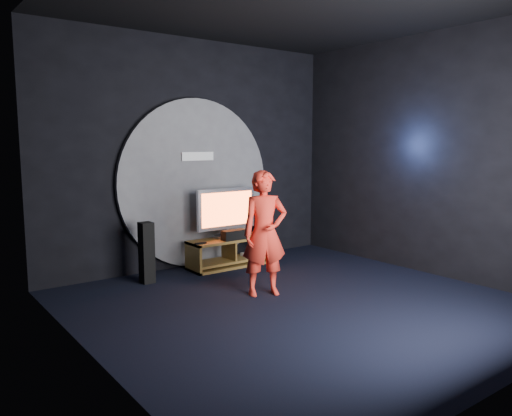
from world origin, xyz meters
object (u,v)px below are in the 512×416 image
at_px(subwoofer, 264,248).
at_px(player, 265,233).
at_px(media_console, 229,254).
at_px(tower_speaker_left, 147,253).
at_px(tv, 226,211).
at_px(tower_speaker_right, 264,233).

height_order(subwoofer, player, player).
xyz_separation_m(media_console, tower_speaker_left, (-1.42, -0.07, 0.23)).
distance_m(tv, player, 1.60).
bearing_deg(subwoofer, tower_speaker_right, -128.11).
height_order(media_console, tower_speaker_left, tower_speaker_left).
xyz_separation_m(tv, tower_speaker_right, (0.78, 0.04, -0.45)).
distance_m(tower_speaker_right, player, 2.02).
height_order(tv, tower_speaker_right, tv).
relative_size(tower_speaker_left, subwoofer, 2.71).
height_order(tv, tower_speaker_left, tv).
height_order(media_console, tv, tv).
bearing_deg(player, tower_speaker_left, 145.52).
relative_size(tv, subwoofer, 3.29).
relative_size(tower_speaker_left, player, 0.53).
xyz_separation_m(tower_speaker_left, player, (0.98, -1.40, 0.37)).
distance_m(media_console, tower_speaker_left, 1.44).
xyz_separation_m(tv, player, (-0.44, -1.53, -0.08)).
bearing_deg(tower_speaker_left, tv, 5.59).
distance_m(tower_speaker_right, subwoofer, 0.29).
relative_size(tv, tower_speaker_left, 1.21).
height_order(media_console, subwoofer, media_console).
bearing_deg(tower_speaker_right, media_console, -171.98).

